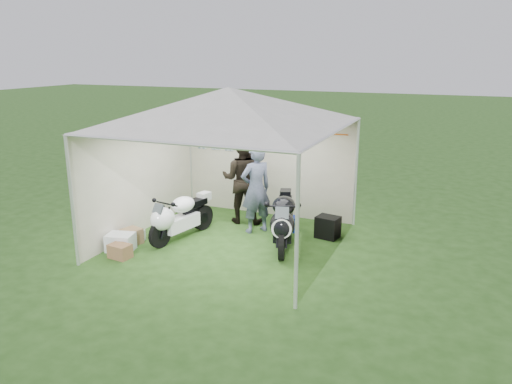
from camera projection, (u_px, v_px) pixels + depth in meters
ground at (230, 243)px, 9.79m from camera, size 80.00×80.00×0.00m
canopy_tent at (229, 111)px, 9.13m from camera, size 5.66×5.66×3.00m
motorcycle_white at (179, 216)px, 9.84m from camera, size 0.62×1.76×0.87m
motorcycle_black at (283, 220)px, 9.42m from camera, size 0.86×1.96×0.99m
paddock_stand at (285, 224)px, 10.40m from camera, size 0.48×0.37×0.32m
person_dark_jacket at (243, 179)px, 10.76m from camera, size 1.05×0.89×1.93m
person_blue_jacket at (256, 189)px, 10.16m from camera, size 0.76×0.80×1.83m
equipment_box at (328, 227)px, 10.01m from camera, size 0.50×0.43×0.44m
crate_0 at (121, 242)px, 9.36m from camera, size 0.56×0.47×0.33m
crate_1 at (132, 236)px, 9.70m from camera, size 0.42×0.42×0.30m
crate_2 at (137, 236)px, 9.85m from camera, size 0.32×0.28×0.21m
crate_3 at (120, 251)px, 9.03m from camera, size 0.42×0.32×0.26m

